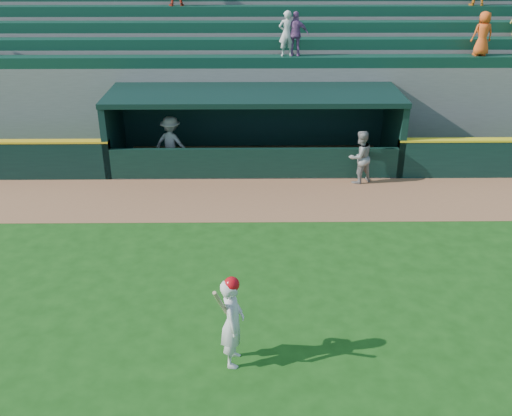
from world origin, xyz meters
name	(u,v)px	position (x,y,z in m)	size (l,w,h in m)	color
ground	(257,294)	(0.00, 0.00, 0.00)	(120.00, 120.00, 0.00)	#174611
warning_track	(255,199)	(0.00, 4.90, 0.01)	(40.00, 3.00, 0.01)	#955F3B
dugout_player_front	(360,157)	(3.25, 6.14, 0.83)	(0.81, 0.63, 1.66)	gray
dugout_player_inside	(171,143)	(-2.69, 7.32, 0.89)	(1.15, 0.66, 1.78)	#979893
dugout	(254,123)	(0.00, 8.00, 1.36)	(9.40, 2.80, 2.46)	slate
stands	(253,63)	(0.00, 12.57, 2.39)	(34.50, 6.29, 7.16)	slate
batter_at_plate	(232,321)	(-0.45, -2.12, 0.90)	(0.53, 0.79, 1.81)	silver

